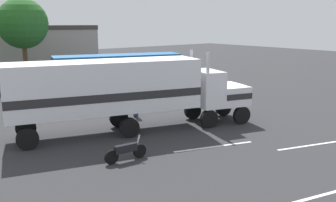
% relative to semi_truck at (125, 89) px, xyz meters
% --- Properties ---
extents(ground_plane, '(120.00, 120.00, 0.00)m').
position_rel_semi_truck_xyz_m(ground_plane, '(6.27, -1.58, -2.52)').
color(ground_plane, '#2D2D30').
extents(lane_stripe_near, '(4.23, 1.52, 0.01)m').
position_rel_semi_truck_xyz_m(lane_stripe_near, '(2.03, -5.08, -2.52)').
color(lane_stripe_near, silver).
rests_on(lane_stripe_near, ground_plane).
extents(lane_stripe_mid, '(4.23, 1.52, 0.01)m').
position_rel_semi_truck_xyz_m(lane_stripe_mid, '(6.20, -8.13, -2.52)').
color(lane_stripe_mid, silver).
rests_on(lane_stripe_mid, ground_plane).
extents(lane_stripe_far, '(4.31, 1.20, 0.01)m').
position_rel_semi_truck_xyz_m(lane_stripe_far, '(1.51, -11.44, -2.52)').
color(lane_stripe_far, silver).
rests_on(lane_stripe_far, ground_plane).
extents(semi_truck, '(14.27, 6.51, 4.50)m').
position_rel_semi_truck_xyz_m(semi_truck, '(0.00, 0.00, 0.00)').
color(semi_truck, white).
rests_on(semi_truck, ground_plane).
extents(person_bystander, '(0.43, 0.48, 1.63)m').
position_rel_semi_truck_xyz_m(person_bystander, '(2.38, 2.48, -1.63)').
color(person_bystander, '#2D3347').
rests_on(person_bystander, ground_plane).
extents(parked_bus, '(11.26, 5.74, 3.40)m').
position_rel_semi_truck_xyz_m(parked_bus, '(5.93, 10.33, -0.46)').
color(parked_bus, '#1E5999').
rests_on(parked_bus, ground_plane).
extents(motorcycle, '(2.11, 0.33, 1.12)m').
position_rel_semi_truck_xyz_m(motorcycle, '(-2.50, -3.90, -2.04)').
color(motorcycle, black).
rests_on(motorcycle, ground_plane).
extents(tree_left, '(4.87, 4.87, 8.47)m').
position_rel_semi_truck_xyz_m(tree_left, '(1.14, 19.86, 3.48)').
color(tree_left, brown).
rests_on(tree_left, ground_plane).
extents(building_backdrop, '(18.31, 10.78, 5.79)m').
position_rel_semi_truck_xyz_m(building_backdrop, '(2.94, 27.14, 0.58)').
color(building_backdrop, '#9E938C').
rests_on(building_backdrop, ground_plane).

